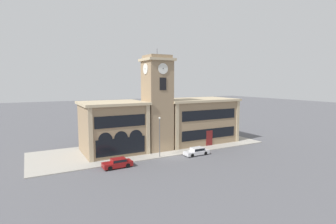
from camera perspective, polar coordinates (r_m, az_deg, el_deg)
The scene contains 8 objects.
ground_plane at distance 45.73m, azimuth 0.61°, elevation -9.69°, with size 300.00×300.00×0.00m, color #56565B.
sidewalk_kerb at distance 51.79m, azimuth -3.23°, elevation -7.67°, with size 44.40×14.14×0.15m.
clock_tower at distance 48.66m, azimuth -2.35°, elevation 1.90°, with size 5.28×5.28×18.82m.
town_hall_left_wing at distance 48.48m, azimuth -11.92°, elevation -3.25°, with size 11.25×9.94×9.27m.
town_hall_right_wing at distance 56.37m, azimuth 6.16°, elevation -1.79°, with size 16.31×9.94×9.26m.
parked_car_near at distance 40.64m, azimuth -10.90°, elevation -10.82°, with size 4.41×1.84×1.40m.
parked_car_mid at distance 46.77m, azimuth 6.26°, elevation -8.47°, with size 4.57×1.80×1.34m.
street_lamp at distance 44.17m, azimuth -1.83°, elevation -4.25°, with size 0.36×0.36×6.81m.
Camera 1 is at (-21.34, -38.37, 12.78)m, focal length 28.00 mm.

